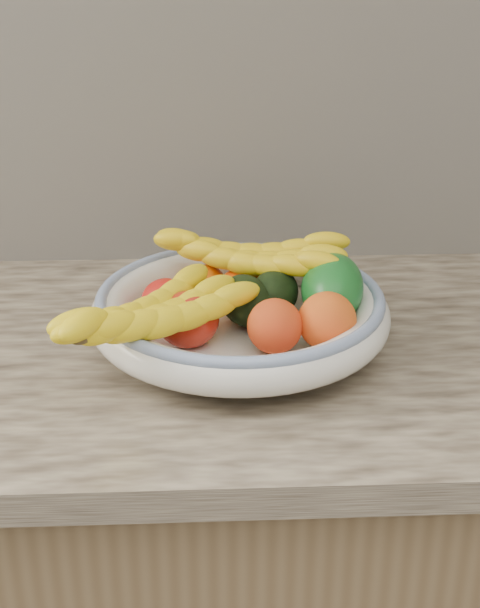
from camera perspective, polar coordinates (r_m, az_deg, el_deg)
name	(u,v)px	position (r m, az deg, el deg)	size (l,w,h in m)	color
kitchen_counter	(239,584)	(1.40, -0.05, -18.35)	(2.44, 0.66, 1.40)	brown
fruit_bowl	(240,312)	(1.10, 0.00, -0.54)	(0.39, 0.39, 0.08)	silver
clementine_back_left	(206,282)	(1.18, -2.30, 1.49)	(0.05, 0.05, 0.05)	#EC6204
clementine_back_right	(249,274)	(1.21, 0.64, 2.02)	(0.05, 0.05, 0.04)	orange
clementine_back_mid	(238,286)	(1.17, -0.16, 1.19)	(0.05, 0.05, 0.05)	#FE5505
tomato_left	(166,301)	(1.11, -5.01, 0.23)	(0.07, 0.07, 0.06)	red
tomato_near_left	(188,319)	(1.05, -3.54, -1.04)	(0.08, 0.08, 0.07)	red
avocado_center	(246,300)	(1.10, 0.38, 0.24)	(0.06, 0.09, 0.06)	black
avocado_right	(275,293)	(1.12, 2.35, 0.73)	(0.06, 0.09, 0.06)	black
green_mango	(332,288)	(1.11, 6.22, 1.05)	(0.08, 0.12, 0.09)	#105519
peach_front	(275,326)	(1.03, 2.36, -1.49)	(0.07, 0.07, 0.07)	orange
peach_right	(327,321)	(1.04, 5.89, -1.14)	(0.07, 0.07, 0.07)	orange
banana_bunch_back	(248,262)	(1.16, 0.57, 2.88)	(0.28, 0.11, 0.08)	yellow
banana_bunch_front	(152,321)	(1.01, -5.97, -1.15)	(0.29, 0.12, 0.08)	yellow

